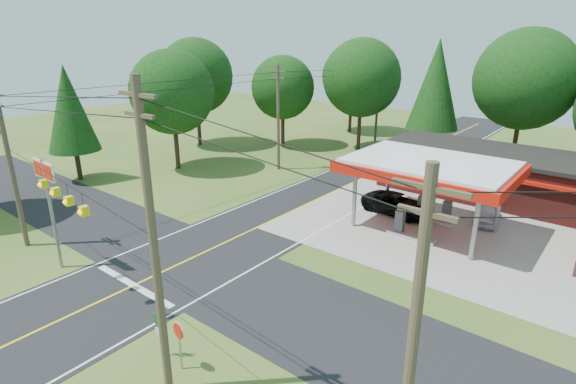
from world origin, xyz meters
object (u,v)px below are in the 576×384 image
Objects in this scene: suv_car at (398,204)px; big_stop_sign at (47,189)px; octagonal_stop_sign at (179,335)px; gas_canopy at (429,169)px; sedan_car at (487,213)px.

big_stop_sign is (-11.38, -19.51, 3.96)m from suv_car.
big_stop_sign reaches higher than octagonal_stop_sign.
big_stop_sign is at bearing -127.86° from gas_canopy.
suv_car is 22.93m from big_stop_sign.
big_stop_sign is (-17.00, -22.01, 4.06)m from sedan_car.
sedan_car is at bearing 77.74° from octagonal_stop_sign.
big_stop_sign is at bearing 154.91° from suv_car.
big_stop_sign reaches higher than gas_canopy.
suv_car is 6.15m from sedan_car.
octagonal_stop_sign is at bearing -113.73° from sedan_car.
suv_car is 20.54m from octagonal_stop_sign.
big_stop_sign is at bearing 175.22° from octagonal_stop_sign.
octagonal_stop_sign is (12.00, -1.00, -3.09)m from big_stop_sign.
octagonal_stop_sign is (0.62, -20.51, 0.87)m from suv_car.
suv_car reaches higher than sedan_car.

